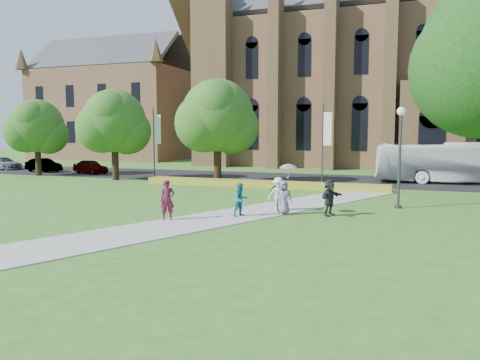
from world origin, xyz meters
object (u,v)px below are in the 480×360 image
at_px(tour_coach, 451,163).
at_px(streetlamp, 400,145).
at_px(car_2, 3,163).
at_px(car_1, 44,165).
at_px(pedestrian_0, 167,200).
at_px(car_0, 90,167).

bearing_deg(tour_coach, streetlamp, 160.30).
height_order(tour_coach, car_2, tour_coach).
height_order(car_1, car_2, car_1).
bearing_deg(pedestrian_0, streetlamp, -0.40).
height_order(tour_coach, car_1, tour_coach).
bearing_deg(pedestrian_0, car_1, 105.13).
bearing_deg(pedestrian_0, car_2, 110.04).
height_order(car_0, car_1, car_0).
relative_size(streetlamp, car_1, 1.30).
distance_m(car_1, car_2, 6.53).
bearing_deg(pedestrian_0, tour_coach, 21.05).
xyz_separation_m(tour_coach, pedestrian_0, (-13.24, -21.15, -0.67)).
bearing_deg(streetlamp, pedestrian_0, -143.50).
bearing_deg(tour_coach, car_1, 88.05).
bearing_deg(car_1, pedestrian_0, -117.98).
relative_size(car_1, pedestrian_0, 2.26).
height_order(streetlamp, car_1, streetlamp).
relative_size(car_2, pedestrian_0, 2.54).
distance_m(streetlamp, car_1, 35.96).
bearing_deg(car_2, pedestrian_0, -119.96).
distance_m(tour_coach, car_0, 31.91).
bearing_deg(car_0, car_1, 106.23).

